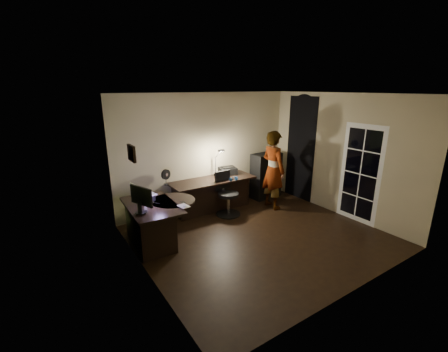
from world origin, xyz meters
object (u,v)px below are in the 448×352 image
desk_left (153,224)px  office_chair (228,194)px  desk_right (213,195)px  cabinet (266,176)px  person (273,170)px  monitor (141,203)px

desk_left → office_chair: bearing=12.6°
office_chair → desk_right: bearing=106.7°
cabinet → office_chair: cabinet is taller
person → monitor: bearing=97.8°
cabinet → monitor: size_ratio=2.37×
desk_left → desk_right: 1.91m
desk_right → office_chair: size_ratio=2.04×
desk_left → office_chair: (1.90, 0.33, 0.11)m
desk_left → desk_right: (1.75, 0.76, -0.01)m
desk_right → monitor: bearing=-152.4°
cabinet → person: size_ratio=0.63×
monitor → cabinet: bearing=-5.6°
desk_right → office_chair: (0.15, -0.42, 0.12)m
desk_left → desk_right: desk_left is taller
desk_right → office_chair: 0.46m
monitor → office_chair: monitor is taller
cabinet → office_chair: 1.53m
monitor → desk_right: bearing=5.5°
desk_left → desk_right: size_ratio=0.67×
cabinet → office_chair: size_ratio=1.19×
desk_left → office_chair: size_ratio=1.36×
desk_left → monitor: 0.69m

